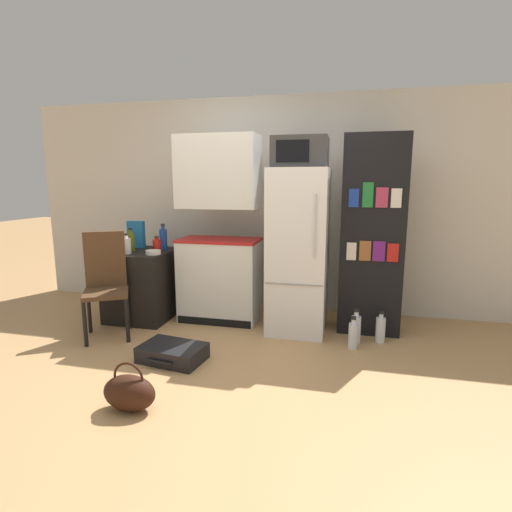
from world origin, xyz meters
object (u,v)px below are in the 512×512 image
at_px(kitchen_hutch, 219,236).
at_px(water_bottle_back, 356,329).
at_px(water_bottle_front, 380,329).
at_px(refrigerator, 298,251).
at_px(bottle_ketchup_red, 157,245).
at_px(bottle_blue_soda, 163,239).
at_px(bowl, 153,252).
at_px(handbag, 129,392).
at_px(bottle_milk_white, 127,245).
at_px(water_bottle_middle, 353,335).
at_px(cereal_box, 136,234).
at_px(chair, 106,277).
at_px(side_table, 143,284).
at_px(suitcase_large_flat, 173,353).
at_px(bookshelf, 372,236).
at_px(microwave, 300,153).
at_px(bottle_olive_oil, 131,241).

relative_size(kitchen_hutch, water_bottle_back, 5.89).
bearing_deg(water_bottle_front, refrigerator, 167.89).
xyz_separation_m(kitchen_hutch, bottle_ketchup_red, (-0.65, -0.14, -0.10)).
bearing_deg(water_bottle_back, bottle_blue_soda, 169.96).
bearing_deg(bowl, handbag, -68.73).
bearing_deg(water_bottle_back, kitchen_hutch, 166.48).
xyz_separation_m(refrigerator, bottle_milk_white, (-1.75, -0.24, 0.03)).
relative_size(kitchen_hutch, water_bottle_middle, 6.48).
xyz_separation_m(cereal_box, water_bottle_middle, (2.42, -0.55, -0.77)).
xyz_separation_m(bottle_ketchup_red, cereal_box, (-0.36, 0.21, 0.08)).
relative_size(bowl, chair, 0.15).
bearing_deg(chair, water_bottle_back, -22.42).
height_order(kitchen_hutch, refrigerator, kitchen_hutch).
xyz_separation_m(side_table, chair, (-0.09, -0.54, 0.20)).
xyz_separation_m(side_table, bowl, (0.23, -0.17, 0.39)).
bearing_deg(suitcase_large_flat, water_bottle_middle, 30.24).
distance_m(bookshelf, cereal_box, 2.56).
bearing_deg(water_bottle_back, side_table, 174.51).
relative_size(refrigerator, water_bottle_middle, 5.36).
xyz_separation_m(suitcase_large_flat, water_bottle_middle, (1.47, 0.60, 0.06)).
bearing_deg(water_bottle_front, chair, -171.35).
distance_m(microwave, suitcase_large_flat, 2.16).
height_order(side_table, bookshelf, bookshelf).
height_order(bottle_olive_oil, handbag, bottle_olive_oil).
distance_m(refrigerator, water_bottle_middle, 0.96).
xyz_separation_m(suitcase_large_flat, handbag, (0.05, -0.75, 0.06)).
bearing_deg(suitcase_large_flat, bottle_blue_soda, 126.25).
height_order(kitchen_hutch, water_bottle_middle, kitchen_hutch).
height_order(bowl, water_bottle_back, bowl).
bearing_deg(microwave, chair, -162.47).
relative_size(bottle_olive_oil, water_bottle_back, 0.75).
xyz_separation_m(kitchen_hutch, water_bottle_front, (1.66, -0.27, -0.79)).
bearing_deg(bottle_blue_soda, chair, -112.11).
xyz_separation_m(bottle_olive_oil, suitcase_large_flat, (0.89, -0.93, -0.78)).
relative_size(suitcase_large_flat, handbag, 1.58).
bearing_deg(bowl, microwave, 7.56).
relative_size(bookshelf, bottle_ketchup_red, 11.56).
bearing_deg(chair, microwave, -12.54).
height_order(bookshelf, water_bottle_back, bookshelf).
height_order(water_bottle_front, water_bottle_middle, same).
height_order(bottle_olive_oil, water_bottle_back, bottle_olive_oil).
xyz_separation_m(kitchen_hutch, bowl, (-0.62, -0.29, -0.15)).
relative_size(bottle_milk_white, bottle_blue_soda, 0.75).
bearing_deg(bottle_olive_oil, cereal_box, 105.01).
bearing_deg(bottle_milk_white, bottle_ketchup_red, 39.65).
height_order(bottle_blue_soda, handbag, bottle_blue_soda).
bearing_deg(refrigerator, suitcase_large_flat, -133.00).
bearing_deg(side_table, handbag, -64.14).
height_order(kitchen_hutch, bottle_olive_oil, kitchen_hutch).
xyz_separation_m(bottle_ketchup_red, water_bottle_middle, (2.06, -0.35, -0.69)).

